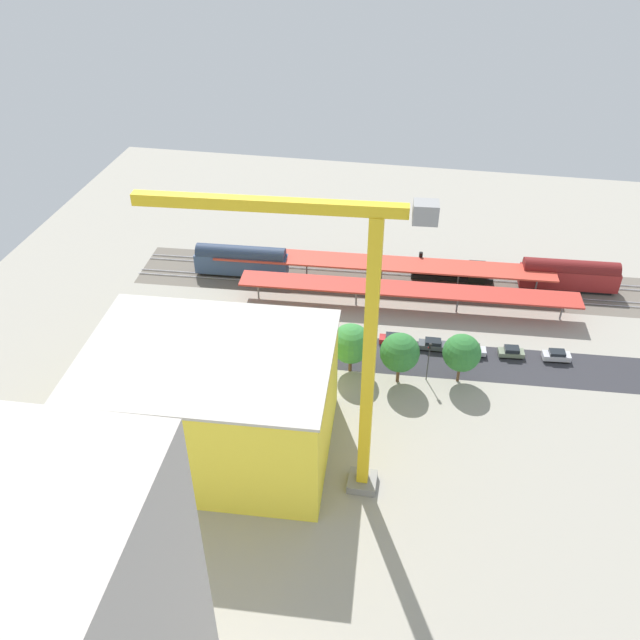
{
  "coord_description": "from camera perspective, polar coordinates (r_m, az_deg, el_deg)",
  "views": [
    {
      "loc": [
        -5.52,
        85.5,
        66.54
      ],
      "look_at": [
        9.69,
        0.96,
        4.93
      ],
      "focal_mm": 37.03,
      "sensor_mm": 36.0,
      "label": 1
    }
  ],
  "objects": [
    {
      "name": "parked_car_3",
      "position": [
        108.82,
        9.71,
        -2.13
      ],
      "size": [
        4.6,
        2.03,
        1.74
      ],
      "color": "black",
      "rests_on": "ground"
    },
    {
      "name": "parked_car_4",
      "position": [
        109.05,
        6.38,
        -1.69
      ],
      "size": [
        4.79,
        1.93,
        1.77
      ],
      "color": "black",
      "rests_on": "ground"
    },
    {
      "name": "platform_canopy_near",
      "position": [
        115.88,
        7.56,
        2.65
      ],
      "size": [
        59.28,
        8.04,
        4.21
      ],
      "color": "#B73328",
      "rests_on": "ground"
    },
    {
      "name": "box_truck_0",
      "position": [
        103.17,
        -7.19,
        -3.61
      ],
      "size": [
        9.32,
        2.54,
        3.55
      ],
      "color": "black",
      "rests_on": "ground"
    },
    {
      "name": "street_tree_3",
      "position": [
        102.32,
        -3.87,
        -1.81
      ],
      "size": [
        4.83,
        4.83,
        6.88
      ],
      "color": "brown",
      "rests_on": "ground"
    },
    {
      "name": "construction_building",
      "position": [
        87.59,
        -9.27,
        -7.04
      ],
      "size": [
        31.58,
        23.68,
        15.64
      ],
      "primitive_type": "cube",
      "rotation": [
        0.0,
        0.0,
        0.05
      ],
      "color": "yellow",
      "rests_on": "ground"
    },
    {
      "name": "street_tree_4",
      "position": [
        98.69,
        6.91,
        -2.81
      ],
      "size": [
        5.96,
        5.96,
        8.58
      ],
      "color": "brown",
      "rests_on": "ground"
    },
    {
      "name": "ground_plane",
      "position": [
        108.49,
        5.14,
        -2.35
      ],
      "size": [
        153.42,
        153.42,
        0.0
      ],
      "primitive_type": "plane",
      "color": "#9E998C",
      "rests_on": "ground"
    },
    {
      "name": "tower_crane",
      "position": [
        71.01,
        2.3,
        -1.29
      ],
      "size": [
        29.55,
        3.96,
        39.84
      ],
      "color": "gray",
      "rests_on": "ground"
    },
    {
      "name": "rail_bed",
      "position": [
        125.48,
        6.13,
        3.4
      ],
      "size": [
        96.47,
        18.7,
        0.01
      ],
      "primitive_type": "cube",
      "rotation": [
        0.0,
        0.0,
        0.05
      ],
      "color": "#665E54",
      "rests_on": "ground"
    },
    {
      "name": "parked_car_0",
      "position": [
        111.54,
        19.75,
        -2.94
      ],
      "size": [
        4.48,
        2.22,
        1.74
      ],
      "color": "black",
      "rests_on": "ground"
    },
    {
      "name": "freight_coach_far",
      "position": [
        125.82,
        -6.82,
        5.17
      ],
      "size": [
        17.68,
        4.11,
        6.18
      ],
      "color": "black",
      "rests_on": "ground"
    },
    {
      "name": "track_rails",
      "position": [
        125.39,
        6.13,
        3.47
      ],
      "size": [
        95.77,
        12.28,
        0.12
      ],
      "color": "#9E9EA8",
      "rests_on": "ground"
    },
    {
      "name": "parked_car_2",
      "position": [
        108.89,
        12.93,
        -2.58
      ],
      "size": [
        4.78,
        2.1,
        1.72
      ],
      "color": "black",
      "rests_on": "ground"
    },
    {
      "name": "parked_car_1",
      "position": [
        110.12,
        16.19,
        -2.7
      ],
      "size": [
        4.2,
        2.19,
        1.74
      ],
      "color": "black",
      "rests_on": "ground"
    },
    {
      "name": "street_tree_0",
      "position": [
        100.39,
        12.15,
        -2.79
      ],
      "size": [
        5.73,
        5.73,
        8.32
      ],
      "color": "brown",
      "rests_on": "ground"
    },
    {
      "name": "locomotive",
      "position": [
        126.98,
        11.34,
        4.25
      ],
      "size": [
        15.36,
        3.6,
        5.19
      ],
      "color": "black",
      "rests_on": "ground"
    },
    {
      "name": "parked_car_5",
      "position": [
        109.32,
        2.4,
        -1.41
      ],
      "size": [
        4.21,
        2.06,
        1.59
      ],
      "color": "black",
      "rests_on": "ground"
    },
    {
      "name": "passenger_coach",
      "position": [
        128.97,
        20.75,
        3.71
      ],
      "size": [
        17.71,
        4.04,
        6.05
      ],
      "color": "black",
      "rests_on": "ground"
    },
    {
      "name": "construction_roof_slab",
      "position": [
        82.42,
        -9.8,
        -2.93
      ],
      "size": [
        32.21,
        24.31,
        0.4
      ],
      "primitive_type": "cube",
      "rotation": [
        0.0,
        0.0,
        0.05
      ],
      "color": "#B7B2A8",
      "rests_on": "construction_building"
    },
    {
      "name": "street_tree_2",
      "position": [
        106.07,
        -11.01,
        -0.64
      ],
      "size": [
        4.91,
        4.91,
        7.39
      ],
      "color": "brown",
      "rests_on": "ground"
    },
    {
      "name": "street_asphalt",
      "position": [
        106.81,
        5.02,
        -3.05
      ],
      "size": [
        96.23,
        13.98,
        0.01
      ],
      "primitive_type": "cube",
      "rotation": [
        0.0,
        0.0,
        0.05
      ],
      "color": "#2D2D33",
      "rests_on": "ground"
    },
    {
      "name": "traffic_light",
      "position": [
        100.22,
        9.39,
        -3.12
      ],
      "size": [
        0.5,
        0.36,
        6.96
      ],
      "color": "#333333",
      "rests_on": "ground"
    },
    {
      "name": "platform_canopy_far",
      "position": [
        122.81,
        5.39,
        4.91
      ],
      "size": [
        63.04,
        8.74,
        4.28
      ],
      "color": "#C63D2D",
      "rests_on": "ground"
    },
    {
      "name": "street_tree_1",
      "position": [
        100.25,
        2.69,
        -2.05
      ],
      "size": [
        6.2,
        6.2,
        8.42
      ],
      "color": "brown",
      "rests_on": "ground"
    }
  ]
}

